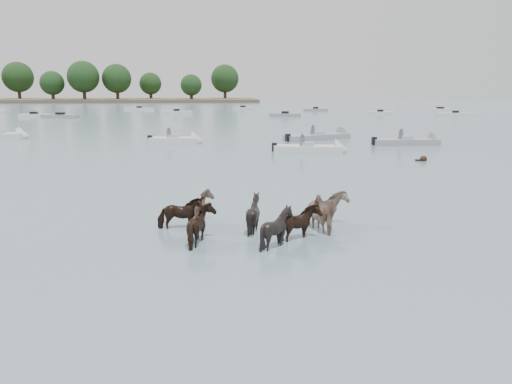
{
  "coord_description": "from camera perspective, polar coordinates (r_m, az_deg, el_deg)",
  "views": [
    {
      "loc": [
        -3.45,
        -14.5,
        4.45
      ],
      "look_at": [
        -2.13,
        1.45,
        1.1
      ],
      "focal_mm": 35.03,
      "sensor_mm": 36.0,
      "label": 1
    }
  ],
  "objects": [
    {
      "name": "pony_herd",
      "position": [
        15.52,
        0.13,
        -3.09
      ],
      "size": [
        6.35,
        3.85,
        1.32
      ],
      "color": "black",
      "rests_on": "ground"
    },
    {
      "name": "motorboat_f",
      "position": [
        50.1,
        -26.52,
        5.75
      ],
      "size": [
        5.23,
        2.11,
        1.92
      ],
      "rotation": [
        0.0,
        0.0,
        -0.1
      ],
      "color": "silver",
      "rests_on": "ground"
    },
    {
      "name": "motorboat_d",
      "position": [
        41.77,
        17.69,
        5.46
      ],
      "size": [
        5.71,
        1.63,
        1.92
      ],
      "rotation": [
        0.0,
        0.0,
        -0.01
      ],
      "color": "gray",
      "rests_on": "ground"
    },
    {
      "name": "ground",
      "position": [
        15.56,
        8.32,
        -4.93
      ],
      "size": [
        400.0,
        400.0,
        0.0
      ],
      "primitive_type": "plane",
      "color": "slate",
      "rests_on": "ground"
    },
    {
      "name": "shoreline",
      "position": [
        177.5,
        -27.13,
        9.27
      ],
      "size": [
        160.0,
        30.0,
        1.0
      ],
      "primitive_type": "cube",
      "color": "#4C4233",
      "rests_on": "ground"
    },
    {
      "name": "distant_flotilla",
      "position": [
        88.33,
        -2.77,
        9.09
      ],
      "size": [
        105.97,
        29.84,
        0.93
      ],
      "color": "gray",
      "rests_on": "ground"
    },
    {
      "name": "motorboat_a",
      "position": [
        41.41,
        -8.4,
        5.85
      ],
      "size": [
        4.61,
        2.03,
        1.92
      ],
      "rotation": [
        0.0,
        0.0,
        -0.1
      ],
      "color": "silver",
      "rests_on": "ground"
    },
    {
      "name": "motorboat_b",
      "position": [
        35.33,
        7.15,
        4.87
      ],
      "size": [
        5.41,
        2.45,
        1.92
      ],
      "rotation": [
        0.0,
        0.0,
        -0.17
      ],
      "color": "silver",
      "rests_on": "ground"
    },
    {
      "name": "motorboat_c",
      "position": [
        44.7,
        7.86,
        6.28
      ],
      "size": [
        6.71,
        4.41,
        1.92
      ],
      "rotation": [
        0.0,
        0.0,
        0.46
      ],
      "color": "gray",
      "rests_on": "ground"
    },
    {
      "name": "treeline",
      "position": [
        177.62,
        -26.81,
        11.34
      ],
      "size": [
        150.65,
        21.82,
        12.59
      ],
      "color": "#382619",
      "rests_on": "ground"
    },
    {
      "name": "swimming_pony",
      "position": [
        32.66,
        18.5,
        3.56
      ],
      "size": [
        0.72,
        0.44,
        0.44
      ],
      "color": "black",
      "rests_on": "ground"
    }
  ]
}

